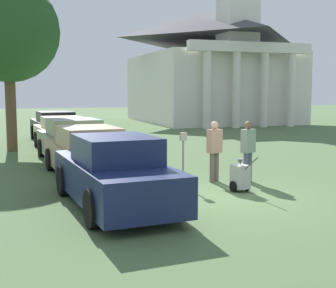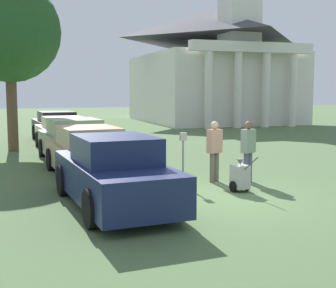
{
  "view_description": "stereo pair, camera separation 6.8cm",
  "coord_description": "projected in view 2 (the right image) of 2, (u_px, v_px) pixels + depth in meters",
  "views": [
    {
      "loc": [
        -4.59,
        -10.24,
        2.58
      ],
      "look_at": [
        -0.46,
        1.99,
        1.1
      ],
      "focal_mm": 50.0,
      "sensor_mm": 36.0,
      "label": 1
    },
    {
      "loc": [
        -4.52,
        -10.26,
        2.58
      ],
      "look_at": [
        -0.46,
        1.99,
        1.1
      ],
      "focal_mm": 50.0,
      "sensor_mm": 36.0,
      "label": 2
    }
  ],
  "objects": [
    {
      "name": "parked_car_tan",
      "position": [
        88.0,
        154.0,
        13.91
      ],
      "size": [
        2.21,
        5.3,
        1.52
      ],
      "rotation": [
        0.0,
        0.0,
        0.08
      ],
      "color": "tan",
      "rests_on": "ground_plane"
    },
    {
      "name": "parked_car_sage",
      "position": [
        74.0,
        141.0,
        17.14
      ],
      "size": [
        2.35,
        5.03,
        1.56
      ],
      "rotation": [
        0.0,
        0.0,
        0.08
      ],
      "color": "gray",
      "rests_on": "ground_plane"
    },
    {
      "name": "person_supervisor",
      "position": [
        248.0,
        147.0,
        13.15
      ],
      "size": [
        0.47,
        0.37,
        1.73
      ],
      "rotation": [
        0.0,
        0.0,
        3.57
      ],
      "color": "#515670",
      "rests_on": "ground_plane"
    },
    {
      "name": "parking_meter",
      "position": [
        183.0,
        149.0,
        12.57
      ],
      "size": [
        0.18,
        0.09,
        1.46
      ],
      "color": "slate",
      "rests_on": "ground_plane"
    },
    {
      "name": "church",
      "position": [
        214.0,
        59.0,
        38.32
      ],
      "size": [
        11.08,
        14.02,
        21.61
      ],
      "color": "silver",
      "rests_on": "ground_plane"
    },
    {
      "name": "parked_car_cream",
      "position": [
        64.0,
        134.0,
        20.55
      ],
      "size": [
        2.28,
        5.11,
        1.44
      ],
      "rotation": [
        0.0,
        0.0,
        0.08
      ],
      "color": "beige",
      "rests_on": "ground_plane"
    },
    {
      "name": "ground_plane",
      "position": [
        212.0,
        197.0,
        11.39
      ],
      "size": [
        120.0,
        120.0,
        0.0
      ],
      "primitive_type": "plane",
      "color": "#4C663D"
    },
    {
      "name": "parked_car_black",
      "position": [
        56.0,
        127.0,
        23.95
      ],
      "size": [
        2.3,
        5.15,
        1.52
      ],
      "rotation": [
        0.0,
        0.0,
        0.08
      ],
      "color": "black",
      "rests_on": "ground_plane"
    },
    {
      "name": "equipment_cart",
      "position": [
        240.0,
        177.0,
        11.97
      ],
      "size": [
        0.5,
        1.0,
        1.0
      ],
      "rotation": [
        0.0,
        0.0,
        0.1
      ],
      "color": "#B2B2AD",
      "rests_on": "ground_plane"
    },
    {
      "name": "shade_tree",
      "position": [
        9.0,
        32.0,
        19.43
      ],
      "size": [
        4.27,
        4.27,
        7.18
      ],
      "color": "brown",
      "rests_on": "ground_plane"
    },
    {
      "name": "parked_car_navy",
      "position": [
        114.0,
        174.0,
        10.38
      ],
      "size": [
        2.2,
        4.95,
        1.6
      ],
      "rotation": [
        0.0,
        0.0,
        0.08
      ],
      "color": "#19234C",
      "rests_on": "ground_plane"
    },
    {
      "name": "person_worker",
      "position": [
        215.0,
        148.0,
        13.15
      ],
      "size": [
        0.47,
        0.35,
        1.72
      ],
      "rotation": [
        0.0,
        0.0,
        3.5
      ],
      "color": "#665B4C",
      "rests_on": "ground_plane"
    }
  ]
}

